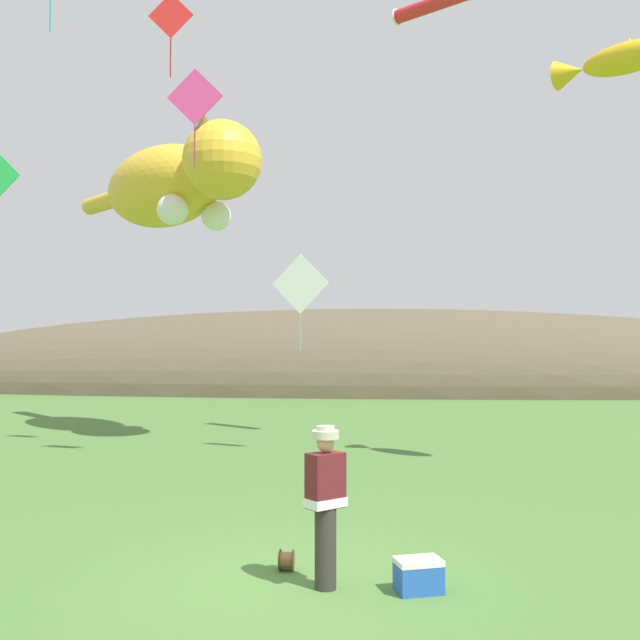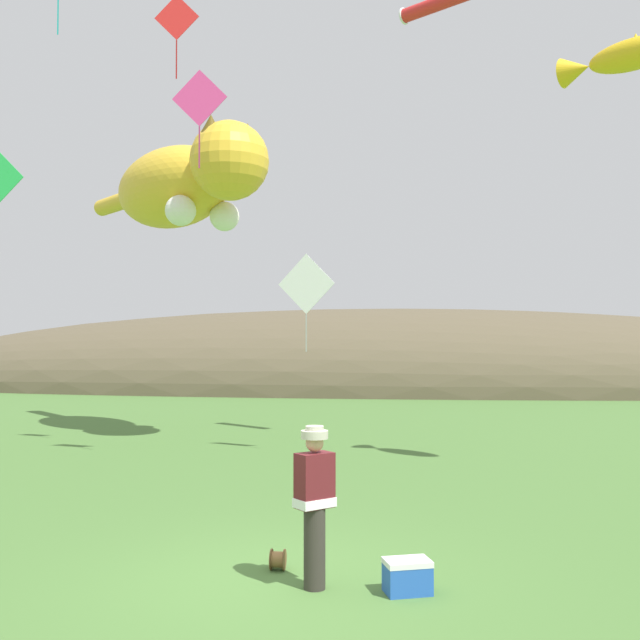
% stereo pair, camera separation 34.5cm
% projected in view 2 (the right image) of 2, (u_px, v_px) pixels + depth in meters
% --- Properties ---
extents(ground_plane, '(120.00, 120.00, 0.00)m').
position_uv_depth(ground_plane, '(278.00, 582.00, 8.01)').
color(ground_plane, '#477033').
extents(distant_hill_ridge, '(60.06, 13.47, 8.97)m').
position_uv_depth(distant_hill_ridge, '(380.00, 389.00, 39.54)').
color(distant_hill_ridge, brown).
rests_on(distant_hill_ridge, ground).
extents(festival_attendant, '(0.49, 0.48, 1.77)m').
position_uv_depth(festival_attendant, '(315.00, 501.00, 7.82)').
color(festival_attendant, '#332D28').
rests_on(festival_attendant, ground).
extents(kite_spool, '(0.17, 0.25, 0.25)m').
position_uv_depth(kite_spool, '(278.00, 560.00, 8.42)').
color(kite_spool, olive).
rests_on(kite_spool, ground).
extents(picnic_cooler, '(0.57, 0.47, 0.36)m').
position_uv_depth(picnic_cooler, '(407.00, 576.00, 7.65)').
color(picnic_cooler, blue).
rests_on(picnic_cooler, ground).
extents(kite_giant_cat, '(7.04, 6.55, 2.71)m').
position_uv_depth(kite_giant_cat, '(184.00, 185.00, 20.19)').
color(kite_giant_cat, gold).
extents(kite_fish_windsock, '(2.24, 1.91, 0.72)m').
position_uv_depth(kite_fish_windsock, '(620.00, 58.00, 14.12)').
color(kite_fish_windsock, gold).
extents(kite_tube_streamer, '(2.00, 1.56, 0.44)m').
position_uv_depth(kite_tube_streamer, '(437.00, 4.00, 18.14)').
color(kite_tube_streamer, red).
extents(kite_diamond_pink, '(1.22, 0.05, 2.12)m').
position_uv_depth(kite_diamond_pink, '(200.00, 99.00, 15.21)').
color(kite_diamond_pink, '#E53F8C').
extents(kite_diamond_white, '(1.41, 0.35, 2.34)m').
position_uv_depth(kite_diamond_white, '(306.00, 284.00, 17.00)').
color(kite_diamond_white, white).
extents(kite_diamond_red, '(1.06, 0.05, 1.96)m').
position_uv_depth(kite_diamond_red, '(177.00, 18.00, 16.37)').
color(kite_diamond_red, red).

